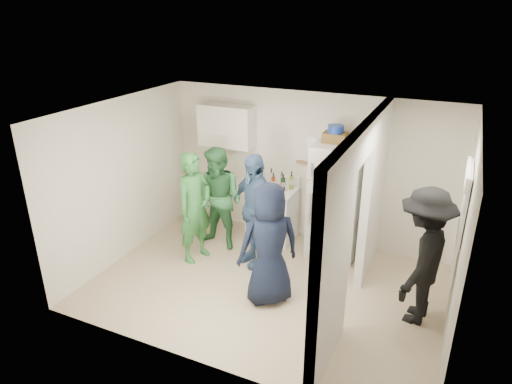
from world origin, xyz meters
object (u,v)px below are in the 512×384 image
blue_bowl (336,129)px  person_navy (269,245)px  stove (272,214)px  fridge (336,201)px  wicker_basket (335,137)px  person_nook (422,257)px  yellow_cup_stack_top (354,139)px  person_denim (254,210)px  person_green_center (219,199)px  person_green_left (195,207)px

blue_bowl → person_navy: 2.08m
stove → fridge: bearing=-1.6°
fridge → wicker_basket: wicker_basket is taller
person_nook → fridge: bearing=-120.5°
yellow_cup_stack_top → person_denim: bearing=-150.4°
yellow_cup_stack_top → person_green_center: size_ratio=0.15×
blue_bowl → person_green_center: size_ratio=0.14×
wicker_basket → blue_bowl: size_ratio=1.46×
blue_bowl → person_green_center: bearing=-158.8°
stove → person_denim: bearing=-86.5°
blue_bowl → wicker_basket: bearing=0.0°
fridge → person_denim: 1.32m
stove → yellow_cup_stack_top: (1.31, -0.13, 1.50)m
yellow_cup_stack_top → person_green_left: yellow_cup_stack_top is taller
person_green_left → person_nook: 3.32m
fridge → yellow_cup_stack_top: 1.07m
blue_bowl → stove: bearing=-178.8°
person_green_left → fridge: bearing=-47.3°
wicker_basket → person_green_left: bearing=-148.4°
person_denim → person_navy: (0.58, -0.80, -0.04)m
blue_bowl → yellow_cup_stack_top: (0.32, -0.15, -0.08)m
fridge → person_green_center: size_ratio=1.08×
blue_bowl → person_green_center: (-1.66, -0.64, -1.19)m
person_denim → person_green_center: bearing=-166.5°
fridge → blue_bowl: blue_bowl is taller
person_green_center → yellow_cup_stack_top: bearing=19.8°
stove → person_nook: 2.81m
stove → person_denim: (0.05, -0.84, 0.43)m
wicker_basket → person_navy: size_ratio=0.21×
person_green_left → person_denim: person_denim is taller
blue_bowl → person_green_left: 2.43m
stove → blue_bowl: (0.99, 0.02, 1.58)m
stove → wicker_basket: size_ratio=2.60×
fridge → person_green_left: (-1.92, -1.07, -0.04)m
wicker_basket → person_green_center: size_ratio=0.21×
yellow_cup_stack_top → person_navy: 1.99m
person_green_center → person_navy: person_green_center is taller
person_green_center → person_green_left: bearing=-102.6°
wicker_basket → person_green_center: (-1.66, -0.64, -1.06)m
wicker_basket → person_green_left: 2.37m
blue_bowl → person_denim: 1.71m
fridge → blue_bowl: size_ratio=7.62×
person_denim → person_navy: bearing=-23.7°
person_green_left → person_green_center: (0.16, 0.47, -0.03)m
person_navy → person_nook: person_nook is taller
wicker_basket → yellow_cup_stack_top: (0.32, -0.15, 0.05)m
stove → person_green_left: person_green_left is taller
person_green_left → person_navy: 1.56m
person_denim → person_nook: bearing=21.4°
person_green_left → person_green_center: person_green_left is taller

